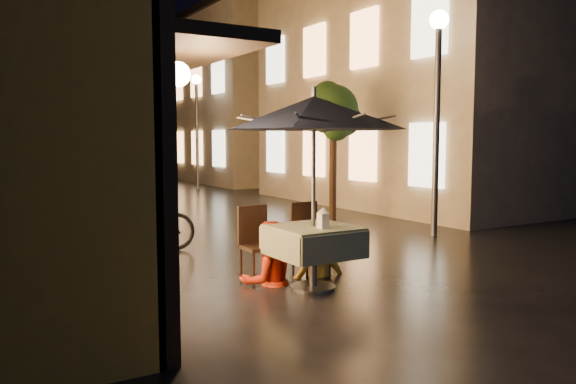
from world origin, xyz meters
TOP-DOWN VIEW (x-y plane):
  - ground at (0.00, 0.00)m, footprint 90.00×90.00m
  - east_building_near at (7.49, 6.50)m, footprint 7.30×9.30m
  - east_building_far at (7.49, 18.00)m, footprint 7.30×10.30m
  - street_tree at (2.41, 4.51)m, footprint 1.43×1.20m
  - streetlamp_near at (3.00, 2.00)m, footprint 0.36×0.36m
  - streetlamp_far at (3.00, 14.00)m, footprint 0.36×0.36m
  - cafe_table at (-1.14, -0.04)m, footprint 0.99×0.99m
  - patio_umbrella at (-1.14, -0.04)m, footprint 2.21×2.21m
  - cafe_chair_left at (-1.54, 0.70)m, footprint 0.42×0.42m
  - cafe_chair_right at (-0.74, 0.70)m, footprint 0.42×0.42m
  - table_lantern at (-1.14, -0.25)m, footprint 0.16×0.16m
  - person_orange at (-1.48, 0.50)m, footprint 0.80×0.64m
  - person_yellow at (-0.70, 0.52)m, footprint 0.98×0.64m
  - bicycle_0 at (-2.36, 3.16)m, footprint 1.86×0.69m
  - bicycle_1 at (-2.58, 3.95)m, footprint 1.64×0.90m
  - bicycle_2 at (-2.52, 6.12)m, footprint 1.84×1.25m
  - bicycle_3 at (-2.42, 6.22)m, footprint 1.78×0.63m
  - bicycle_4 at (-2.15, 7.19)m, footprint 1.72×0.75m
  - bicycle_5 at (-2.77, 9.04)m, footprint 1.77×0.61m
  - bicycle_6 at (-2.16, 9.55)m, footprint 1.94×1.02m

SIDE VIEW (x-z plane):
  - ground at x=0.00m, z-range 0.00..0.00m
  - bicycle_4 at x=-2.15m, z-range 0.00..0.88m
  - bicycle_2 at x=-2.52m, z-range 0.00..0.92m
  - bicycle_1 at x=-2.58m, z-range 0.00..0.95m
  - bicycle_6 at x=-2.16m, z-range 0.00..0.97m
  - bicycle_0 at x=-2.36m, z-range 0.00..0.97m
  - bicycle_5 at x=-2.77m, z-range 0.00..1.05m
  - bicycle_3 at x=-2.42m, z-range 0.00..1.05m
  - cafe_chair_left at x=-1.54m, z-range 0.05..1.03m
  - cafe_chair_right at x=-0.74m, z-range 0.05..1.03m
  - cafe_table at x=-1.14m, z-range 0.20..0.98m
  - person_yellow at x=-0.70m, z-range 0.00..1.42m
  - person_orange at x=-1.48m, z-range 0.00..1.56m
  - table_lantern at x=-1.14m, z-range 0.79..1.04m
  - patio_umbrella at x=-1.14m, z-range 0.92..3.38m
  - street_tree at x=2.41m, z-range 0.85..4.00m
  - streetlamp_near at x=3.00m, z-range 0.80..5.03m
  - streetlamp_far at x=3.00m, z-range 0.80..5.03m
  - east_building_near at x=7.49m, z-range 0.01..6.81m
  - east_building_far at x=7.49m, z-range 0.01..7.31m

